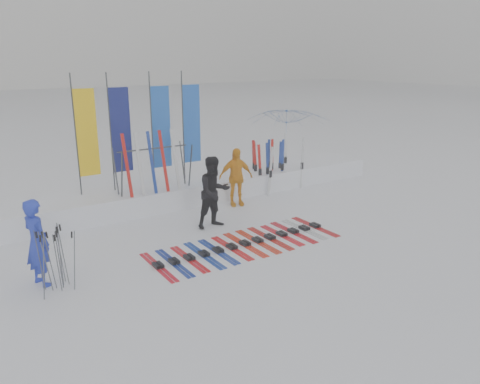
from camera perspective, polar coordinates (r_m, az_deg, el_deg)
ground at (r=10.44m, az=3.95°, el=-7.51°), size 120.00×120.00×0.00m
snow_bank at (r=14.05m, az=-7.43°, el=-0.01°), size 14.00×1.60×0.60m
person_blue at (r=9.56m, az=-23.49°, el=-5.67°), size 0.59×0.72×1.70m
person_black at (r=11.74m, az=-3.17°, el=-0.04°), size 0.91×0.72×1.83m
person_yellow at (r=13.49m, az=-0.52°, el=1.85°), size 1.07×0.67×1.69m
tent_canopy at (r=16.41m, az=5.86°, el=5.92°), size 3.58×3.62×2.57m
ski_row at (r=10.86m, az=0.62°, el=-6.30°), size 4.49×1.69×0.07m
pole_cluster at (r=9.33m, az=-21.57°, el=-7.68°), size 0.66×0.54×1.23m
feather_flags at (r=13.47m, az=-11.99°, el=7.55°), size 3.69×0.18×3.20m
ski_rack at (r=13.06m, az=-10.49°, el=3.52°), size 2.04×0.80×1.23m
upright_skis at (r=15.29m, az=4.01°, el=3.34°), size 1.74×1.21×1.66m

